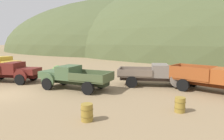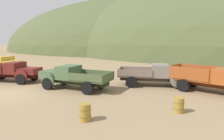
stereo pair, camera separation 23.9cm
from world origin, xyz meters
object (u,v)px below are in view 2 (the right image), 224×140
(truck_primer_gray, at_px, (159,74))
(oil_drum_by_truck, at_px, (85,112))
(truck_oxblood, at_px, (14,71))
(truck_oxide_orange, at_px, (222,80))
(truck_weathered_green, at_px, (70,77))
(oil_drum_foreground, at_px, (179,105))
(truck_faded_yellow, at_px, (5,63))

(truck_primer_gray, relative_size, oil_drum_by_truck, 7.37)
(truck_oxblood, height_order, truck_oxide_orange, truck_oxblood)
(truck_primer_gray, xyz_separation_m, oil_drum_by_truck, (-1.57, -9.28, -0.58))
(truck_weathered_green, bearing_deg, truck_oxblood, -0.73)
(truck_oxide_orange, bearing_deg, oil_drum_foreground, -96.70)
(truck_oxide_orange, distance_m, oil_drum_by_truck, 10.64)
(truck_faded_yellow, relative_size, oil_drum_foreground, 6.89)
(truck_primer_gray, bearing_deg, truck_weathered_green, -162.94)
(truck_oxblood, height_order, truck_weathered_green, truck_oxblood)
(truck_faded_yellow, xyz_separation_m, oil_drum_foreground, (22.48, -6.40, -0.59))
(oil_drum_foreground, relative_size, oil_drum_by_truck, 0.97)
(truck_oxide_orange, bearing_deg, oil_drum_by_truck, -109.82)
(oil_drum_by_truck, bearing_deg, truck_oxide_orange, 53.29)
(truck_oxide_orange, bearing_deg, truck_oxblood, -152.28)
(truck_oxblood, bearing_deg, oil_drum_foreground, -21.37)
(truck_oxblood, bearing_deg, truck_primer_gray, 3.85)
(oil_drum_by_truck, bearing_deg, truck_weathered_green, 132.69)
(truck_faded_yellow, bearing_deg, oil_drum_by_truck, -25.75)
(oil_drum_foreground, bearing_deg, truck_oxide_orange, 66.42)
(truck_weathered_green, relative_size, truck_primer_gray, 0.96)
(truck_oxblood, bearing_deg, truck_oxide_orange, -3.17)
(truck_primer_gray, distance_m, oil_drum_by_truck, 9.43)
(truck_oxblood, xyz_separation_m, truck_weathered_green, (6.48, 0.05, -0.00))
(truck_oxblood, relative_size, truck_oxide_orange, 0.90)
(truck_faded_yellow, xyz_separation_m, oil_drum_by_truck, (18.46, -9.57, -0.58))
(truck_faded_yellow, distance_m, oil_drum_by_truck, 20.80)
(truck_primer_gray, height_order, oil_drum_foreground, truck_primer_gray)
(truck_weathered_green, height_order, oil_drum_foreground, truck_weathered_green)
(truck_oxblood, bearing_deg, truck_faded_yellow, 134.38)
(truck_primer_gray, xyz_separation_m, oil_drum_foreground, (2.45, -6.11, -0.59))
(truck_oxblood, relative_size, truck_primer_gray, 0.97)
(truck_oxblood, xyz_separation_m, truck_primer_gray, (12.84, 4.13, 0.01))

